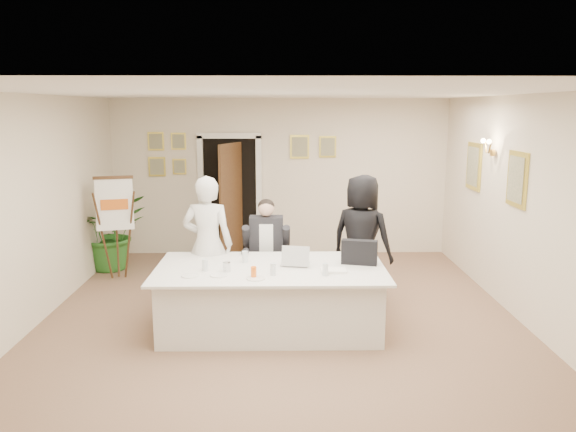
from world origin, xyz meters
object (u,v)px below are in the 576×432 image
(conference_table, at_px, (271,298))
(seated_man, at_px, (266,251))
(oj_glass, at_px, (254,272))
(standing_woman, at_px, (362,238))
(paper_stack, at_px, (334,270))
(potted_palm, at_px, (110,232))
(flip_chart, at_px, (116,233))
(laptop_bag, at_px, (359,252))
(steel_jug, at_px, (227,267))
(laptop, at_px, (295,253))
(standing_man, at_px, (208,245))

(conference_table, relative_size, seated_man, 1.88)
(conference_table, distance_m, oj_glass, 0.65)
(standing_woman, relative_size, paper_stack, 6.06)
(standing_woman, distance_m, potted_palm, 4.23)
(flip_chart, height_order, laptop_bag, flip_chart)
(paper_stack, bearing_deg, potted_palm, 140.25)
(conference_table, relative_size, standing_woman, 1.55)
(paper_stack, bearing_deg, seated_man, 124.20)
(conference_table, bearing_deg, standing_woman, 40.16)
(flip_chart, bearing_deg, potted_palm, 114.68)
(standing_woman, xyz_separation_m, oj_glass, (-1.41, -1.47, -0.04))
(conference_table, height_order, steel_jug, steel_jug)
(oj_glass, bearing_deg, conference_table, 67.71)
(standing_woman, distance_m, oj_glass, 2.04)
(laptop, bearing_deg, standing_man, 165.21)
(potted_palm, bearing_deg, conference_table, -44.56)
(standing_man, bearing_deg, laptop_bag, 168.40)
(standing_woman, bearing_deg, paper_stack, 98.38)
(laptop_bag, xyz_separation_m, steel_jug, (-1.57, -0.29, -0.09))
(laptop_bag, relative_size, oj_glass, 3.28)
(standing_man, height_order, oj_glass, standing_man)
(flip_chart, relative_size, steel_jug, 14.43)
(flip_chart, bearing_deg, standing_man, -41.55)
(conference_table, bearing_deg, steel_jug, -160.29)
(standing_man, height_order, paper_stack, standing_man)
(steel_jug, bearing_deg, paper_stack, -0.92)
(standing_man, distance_m, laptop, 1.24)
(steel_jug, bearing_deg, conference_table, 19.71)
(standing_woman, height_order, oj_glass, standing_woman)
(conference_table, xyz_separation_m, laptop_bag, (1.07, 0.11, 0.53))
(laptop_bag, bearing_deg, oj_glass, -142.94)
(paper_stack, relative_size, oj_glass, 2.23)
(seated_man, distance_m, standing_woman, 1.31)
(seated_man, bearing_deg, steel_jug, -107.84)
(seated_man, distance_m, laptop, 0.97)
(seated_man, xyz_separation_m, paper_stack, (0.80, -1.18, 0.07))
(paper_stack, bearing_deg, laptop, 144.97)
(standing_woman, xyz_separation_m, steel_jug, (-1.73, -1.22, -0.05))
(oj_glass, bearing_deg, potted_palm, 129.18)
(seated_man, height_order, paper_stack, seated_man)
(conference_table, relative_size, laptop, 7.69)
(flip_chart, bearing_deg, conference_table, -40.38)
(conference_table, distance_m, standing_woman, 1.68)
(seated_man, distance_m, laptop_bag, 1.45)
(flip_chart, relative_size, laptop, 4.49)
(standing_man, relative_size, oj_glass, 13.78)
(conference_table, bearing_deg, laptop, 19.52)
(flip_chart, bearing_deg, standing_woman, -15.49)
(seated_man, relative_size, steel_jug, 13.15)
(flip_chart, relative_size, standing_man, 0.89)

